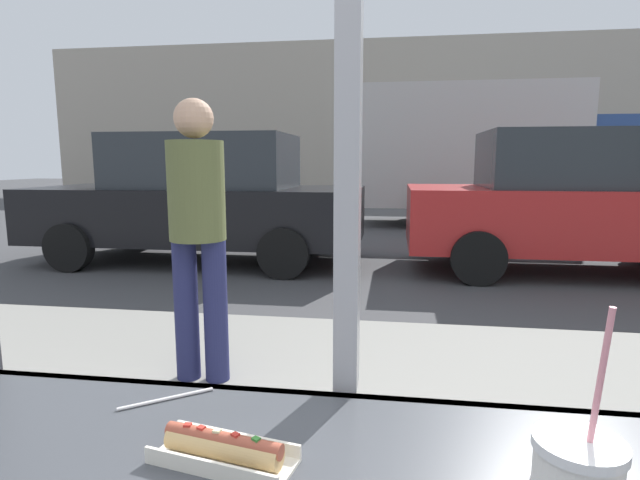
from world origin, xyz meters
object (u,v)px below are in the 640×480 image
at_px(hotdog_tray_far, 223,449).
at_px(parked_car_red, 573,203).
at_px(pedestrian, 198,224).
at_px(box_truck, 497,152).
at_px(parked_car_black, 201,199).

distance_m(hotdog_tray_far, parked_car_red, 6.61).
bearing_deg(parked_car_red, pedestrian, -129.41).
bearing_deg(box_truck, parked_car_black, -135.03).
distance_m(parked_car_red, box_truck, 5.03).
xyz_separation_m(hotdog_tray_far, pedestrian, (-0.84, 1.99, 0.11)).
relative_size(parked_car_black, parked_car_red, 1.11).
bearing_deg(parked_car_black, parked_car_red, 0.00).
xyz_separation_m(hotdog_tray_far, parked_car_black, (-2.46, 6.10, -0.07)).
bearing_deg(parked_car_red, box_truck, 90.20).
bearing_deg(pedestrian, parked_car_black, 111.52).
relative_size(hotdog_tray_far, box_truck, 0.04).
bearing_deg(box_truck, pedestrian, -110.30).
xyz_separation_m(parked_car_red, pedestrian, (-3.38, -4.11, 0.17)).
distance_m(parked_car_black, box_truck, 7.08).
height_order(hotdog_tray_far, box_truck, box_truck).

